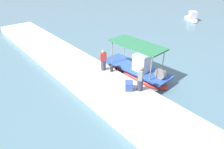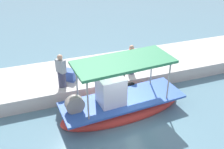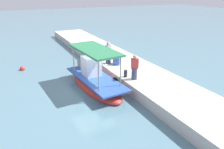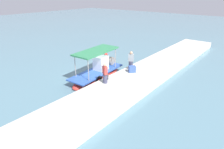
% 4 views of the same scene
% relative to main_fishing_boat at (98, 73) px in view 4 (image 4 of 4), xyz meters
% --- Properties ---
extents(ground_plane, '(120.00, 120.00, 0.00)m').
position_rel_main_fishing_boat_xyz_m(ground_plane, '(-0.10, 0.23, -0.47)').
color(ground_plane, slate).
extents(dock_quay, '(36.00, 3.65, 0.71)m').
position_rel_main_fishing_boat_xyz_m(dock_quay, '(-0.10, -3.27, -0.12)').
color(dock_quay, beige).
rests_on(dock_quay, ground_plane).
extents(main_fishing_boat, '(6.03, 2.32, 3.00)m').
position_rel_main_fishing_boat_xyz_m(main_fishing_boat, '(0.00, 0.00, 0.00)').
color(main_fishing_boat, red).
rests_on(main_fishing_boat, ground_plane).
extents(fisherman_near_bollard, '(0.48, 0.52, 1.62)m').
position_rel_main_fishing_boat_xyz_m(fisherman_near_bollard, '(-1.42, -2.14, 0.97)').
color(fisherman_near_bollard, '#3F425C').
rests_on(fisherman_near_bollard, dock_quay).
extents(fisherman_by_crate, '(0.52, 0.55, 1.71)m').
position_rel_main_fishing_boat_xyz_m(fisherman_by_crate, '(2.27, -2.04, 1.01)').
color(fisherman_by_crate, '#3B3D53').
rests_on(fisherman_by_crate, dock_quay).
extents(mooring_bollard, '(0.24, 0.24, 0.46)m').
position_rel_main_fishing_boat_xyz_m(mooring_bollard, '(-0.82, -1.84, 0.47)').
color(mooring_bollard, '#2D2D33').
rests_on(mooring_bollard, dock_quay).
extents(cargo_crate, '(0.76, 0.75, 0.56)m').
position_rel_main_fishing_boat_xyz_m(cargo_crate, '(1.77, -2.53, 0.52)').
color(cargo_crate, '#3A59AC').
rests_on(cargo_crate, dock_quay).
extents(marker_buoy, '(0.41, 0.41, 0.41)m').
position_rel_main_fishing_boat_xyz_m(marker_buoy, '(5.74, 3.99, -0.39)').
color(marker_buoy, red).
rests_on(marker_buoy, ground_plane).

